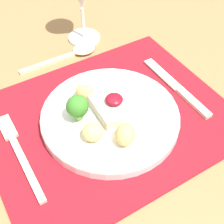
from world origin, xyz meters
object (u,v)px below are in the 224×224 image
dinner_plate (111,115)px  knife (180,90)px  spoon (77,52)px  fork (17,149)px

dinner_plate → knife: dinner_plate is taller
dinner_plate → knife: (0.16, -0.01, -0.01)m
knife → spoon: 0.26m
dinner_plate → spoon: size_ratio=1.39×
dinner_plate → fork: 0.18m
knife → dinner_plate: bearing=-179.4°
fork → spoon: bearing=40.8°
fork → knife: 0.34m
knife → spoon: spoon is taller
spoon → knife: bearing=-62.6°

